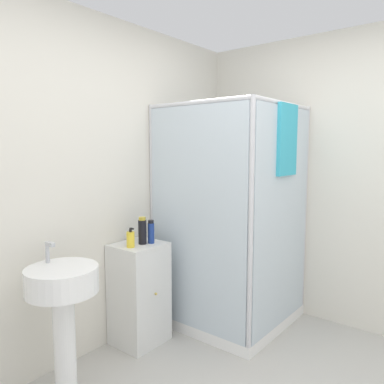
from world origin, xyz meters
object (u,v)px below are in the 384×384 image
at_px(shampoo_bottle_tall_black, 142,231).
at_px(soap_dispenser, 131,239).
at_px(shampoo_bottle_blue, 151,232).
at_px(sink, 63,300).

bearing_deg(shampoo_bottle_tall_black, soap_dispenser, -178.65).
relative_size(soap_dispenser, shampoo_bottle_blue, 0.82).
relative_size(sink, shampoo_bottle_blue, 5.34).
height_order(soap_dispenser, shampoo_bottle_blue, shampoo_bottle_blue).
bearing_deg(sink, shampoo_bottle_blue, 7.16).
bearing_deg(shampoo_bottle_blue, sink, -172.84).
xyz_separation_m(shampoo_bottle_tall_black, shampoo_bottle_blue, (0.06, -0.03, -0.01)).
bearing_deg(shampoo_bottle_blue, shampoo_bottle_tall_black, 149.43).
xyz_separation_m(sink, shampoo_bottle_tall_black, (0.79, 0.14, 0.26)).
distance_m(sink, shampoo_bottle_tall_black, 0.84).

